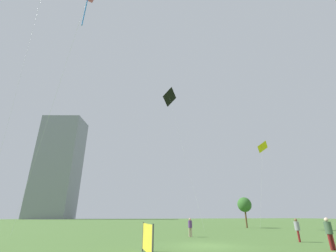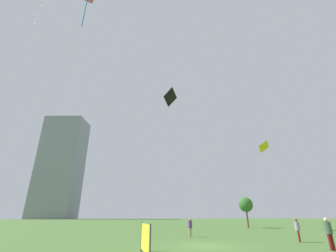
# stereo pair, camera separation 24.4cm
# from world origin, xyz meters

# --- Properties ---
(ground) EXTENTS (280.00, 280.00, 0.00)m
(ground) POSITION_xyz_m (0.00, 0.00, 0.00)
(ground) COLOR #476B30
(person_standing_0) EXTENTS (0.37, 0.37, 1.65)m
(person_standing_0) POSITION_xyz_m (1.35, 6.53, 0.96)
(person_standing_0) COLOR tan
(person_standing_0) RESTS_ON ground
(person_standing_1) EXTENTS (0.37, 0.37, 1.67)m
(person_standing_1) POSITION_xyz_m (7.86, 0.17, 0.96)
(person_standing_1) COLOR maroon
(person_standing_1) RESTS_ON ground
(person_standing_2) EXTENTS (0.39, 0.39, 1.78)m
(person_standing_2) POSITION_xyz_m (6.25, -3.96, 1.03)
(person_standing_2) COLOR maroon
(person_standing_2) RESTS_ON ground
(kite_flying_0) EXTENTS (1.93, 2.88, 13.57)m
(kite_flying_0) POSITION_xyz_m (18.75, 16.03, 12.88)
(kite_flying_0) COLOR silver
(kite_flying_0) RESTS_ON ground
(kite_flying_1) EXTENTS (6.06, 10.91, 24.55)m
(kite_flying_1) POSITION_xyz_m (-10.88, 3.74, 23.60)
(kite_flying_1) COLOR silver
(kite_flying_1) RESTS_ON ground
(kite_flying_3) EXTENTS (4.58, 5.69, 22.95)m
(kite_flying_3) POSITION_xyz_m (2.96, 19.23, 22.02)
(kite_flying_3) COLOR silver
(kite_flying_3) RESTS_ON ground
(park_tree_1) EXTENTS (2.29, 2.29, 4.81)m
(park_tree_1) POSITION_xyz_m (16.32, 19.77, 3.59)
(park_tree_1) COLOR brown
(park_tree_1) RESTS_ON ground
(distant_highrise_0) EXTENTS (27.64, 23.73, 61.56)m
(distant_highrise_0) POSITION_xyz_m (-35.64, 137.49, 30.78)
(distant_highrise_0) COLOR gray
(distant_highrise_0) RESTS_ON ground
(event_banner) EXTENTS (0.14, 3.07, 1.53)m
(event_banner) POSITION_xyz_m (-4.62, -2.93, 0.81)
(event_banner) COLOR #4C4C4C
(event_banner) RESTS_ON ground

